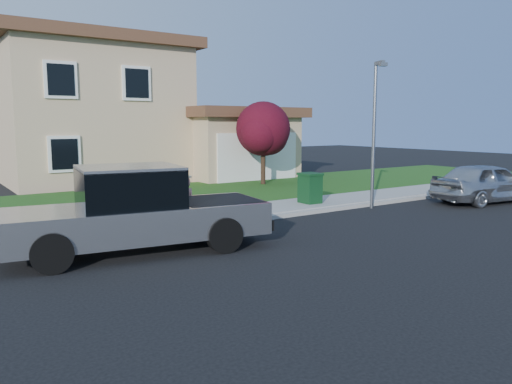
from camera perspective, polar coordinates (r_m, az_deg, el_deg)
ground at (r=11.93m, az=4.67°, el=-5.98°), size 80.00×80.00×0.00m
curb at (r=14.76m, az=0.57°, el=-3.04°), size 40.00×0.20×0.12m
sidewalk at (r=15.66m, az=-1.74°, el=-2.36°), size 40.00×2.00×0.15m
lawn at (r=19.55m, az=-8.90°, el=-0.49°), size 40.00×7.00×0.10m
house at (r=26.78m, az=-15.83°, el=8.22°), size 14.00×11.30×6.85m
pickup_truck at (r=11.34m, az=-13.56°, el=-2.26°), size 6.09×2.81×1.93m
woman at (r=13.26m, az=-8.13°, el=-1.30°), size 0.57×0.41×1.60m
sedan at (r=19.83m, az=24.88°, el=0.98°), size 4.50×2.38×1.46m
ornamental_tree at (r=22.72m, az=0.89°, el=6.93°), size 2.73×2.46×3.74m
trash_bin at (r=17.11m, az=6.19°, el=0.49°), size 0.65×0.75×1.03m
street_lamp at (r=17.07m, az=13.42°, el=7.33°), size 0.37×0.63×4.84m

